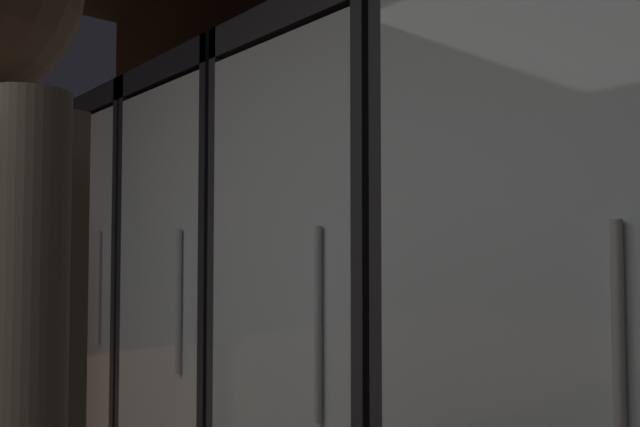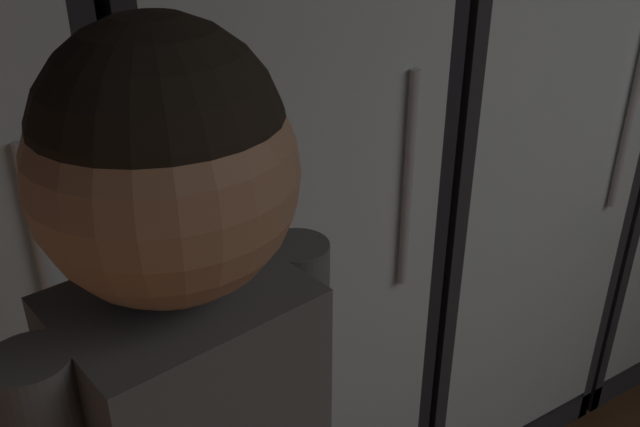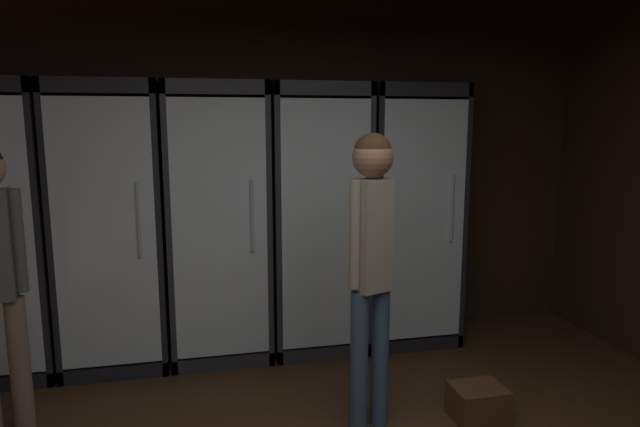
# 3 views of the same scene
# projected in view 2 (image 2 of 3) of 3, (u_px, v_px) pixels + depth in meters

# --- Properties ---
(cooler_left) EXTENTS (0.72, 0.58, 2.04)m
(cooler_left) POSITION_uv_depth(u_px,v_px,m) (250.00, 200.00, 1.68)
(cooler_left) COLOR black
(cooler_left) RESTS_ON ground
(cooler_center) EXTENTS (0.72, 0.58, 2.04)m
(cooler_center) POSITION_uv_depth(u_px,v_px,m) (476.00, 140.00, 2.03)
(cooler_center) COLOR #2B2B30
(cooler_center) RESTS_ON ground
(cooler_right) EXTENTS (0.72, 0.58, 2.04)m
(cooler_right) POSITION_uv_depth(u_px,v_px,m) (635.00, 101.00, 2.38)
(cooler_right) COLOR #2B2B30
(cooler_right) RESTS_ON ground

